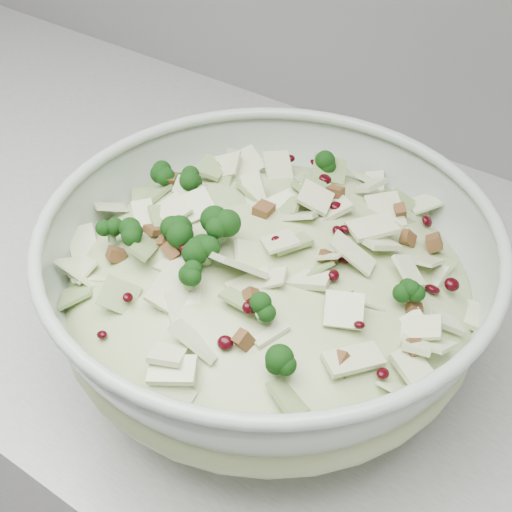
{
  "coord_description": "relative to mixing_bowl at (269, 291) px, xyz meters",
  "views": [
    {
      "loc": [
        -0.4,
        1.26,
        1.37
      ],
      "look_at": [
        -0.64,
        1.6,
        1.0
      ],
      "focal_mm": 50.0,
      "sensor_mm": 36.0,
      "label": 1
    }
  ],
  "objects": [
    {
      "name": "mixing_bowl",
      "position": [
        0.0,
        0.0,
        0.0
      ],
      "size": [
        0.47,
        0.47,
        0.14
      ],
      "rotation": [
        0.0,
        0.0,
        0.42
      ],
      "color": "#A9BAAA",
      "rests_on": "counter"
    },
    {
      "name": "salad",
      "position": [
        -0.0,
        0.0,
        0.02
      ],
      "size": [
        0.44,
        0.44,
        0.14
      ],
      "rotation": [
        0.0,
        0.0,
        0.45
      ],
      "color": "#A8B77D",
      "rests_on": "mixing_bowl"
    }
  ]
}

